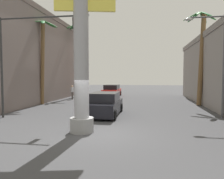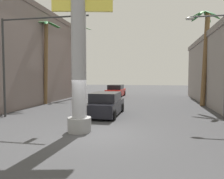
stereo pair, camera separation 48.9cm
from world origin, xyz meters
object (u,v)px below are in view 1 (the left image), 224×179
at_px(palm_tree_mid_left, 43,52).
at_px(traffic_light_mast, 26,47).
at_px(car_far, 112,91).
at_px(street_lamp, 217,55).
at_px(car_lead, 105,104).
at_px(palm_tree_mid_right, 201,50).
at_px(pedestrian_far_left, 72,91).
at_px(neon_sign_pole, 81,15).
at_px(palm_tree_far_left, 76,53).

bearing_deg(palm_tree_mid_left, traffic_light_mast, -71.07).
bearing_deg(car_far, street_lamp, -56.33).
xyz_separation_m(traffic_light_mast, palm_tree_mid_left, (-2.31, 6.73, 0.40)).
height_order(car_lead, palm_tree_mid_right, palm_tree_mid_right).
bearing_deg(car_far, pedestrian_far_left, -132.40).
relative_size(neon_sign_pole, traffic_light_mast, 1.80).
bearing_deg(street_lamp, pedestrian_far_left, 144.61).
relative_size(street_lamp, palm_tree_mid_left, 0.83).
height_order(neon_sign_pole, pedestrian_far_left, neon_sign_pole).
xyz_separation_m(neon_sign_pole, car_far, (-1.56, 18.54, -4.76)).
bearing_deg(traffic_light_mast, car_lead, 22.58).
xyz_separation_m(palm_tree_mid_right, palm_tree_far_left, (-13.87, 6.08, 0.62)).
xyz_separation_m(car_far, palm_tree_far_left, (-4.41, -1.32, 4.94)).
bearing_deg(palm_tree_far_left, traffic_light_mast, -83.87).
distance_m(car_far, palm_tree_mid_right, 12.76).
bearing_deg(traffic_light_mast, pedestrian_far_left, 95.49).
height_order(car_lead, palm_tree_far_left, palm_tree_far_left).
bearing_deg(palm_tree_mid_left, car_lead, -34.71).
bearing_deg(pedestrian_far_left, car_lead, -58.92).
xyz_separation_m(traffic_light_mast, car_far, (2.86, 15.76, -3.78)).
height_order(car_lead, palm_tree_mid_left, palm_tree_mid_left).
xyz_separation_m(neon_sign_pole, palm_tree_far_left, (-5.96, 17.22, 0.18)).
height_order(palm_tree_far_left, pedestrian_far_left, palm_tree_far_left).
relative_size(palm_tree_mid_right, palm_tree_far_left, 0.92).
height_order(street_lamp, palm_tree_mid_right, palm_tree_mid_right).
bearing_deg(palm_tree_mid_right, palm_tree_mid_left, -173.64).
relative_size(traffic_light_mast, palm_tree_mid_left, 0.80).
xyz_separation_m(traffic_light_mast, pedestrian_far_left, (-1.10, 11.43, -3.57)).
distance_m(palm_tree_mid_left, pedestrian_far_left, 6.27).
bearing_deg(palm_tree_mid_left, street_lamp, -17.69).
xyz_separation_m(car_lead, palm_tree_far_left, (-6.18, 12.51, 4.94)).
relative_size(street_lamp, palm_tree_mid_right, 0.77).
relative_size(car_lead, palm_tree_mid_left, 0.59).
xyz_separation_m(car_lead, palm_tree_mid_left, (-6.94, 4.81, 4.19)).
distance_m(palm_tree_mid_left, palm_tree_far_left, 7.78).
distance_m(palm_tree_mid_right, pedestrian_far_left, 14.36).
height_order(palm_tree_mid_left, pedestrian_far_left, palm_tree_mid_left).
relative_size(car_lead, car_far, 0.99).
bearing_deg(car_lead, palm_tree_mid_left, 145.29).
height_order(traffic_light_mast, car_far, traffic_light_mast).
distance_m(neon_sign_pole, street_lamp, 9.10).
relative_size(palm_tree_mid_left, palm_tree_far_left, 0.86).
bearing_deg(palm_tree_mid_right, neon_sign_pole, -125.34).
bearing_deg(palm_tree_mid_right, pedestrian_far_left, 167.14).
bearing_deg(street_lamp, car_far, 123.67).
bearing_deg(street_lamp, neon_sign_pole, -146.25).
xyz_separation_m(neon_sign_pole, car_lead, (0.22, 4.71, -4.76)).
xyz_separation_m(palm_tree_mid_left, pedestrian_far_left, (1.21, 4.69, -3.97)).
height_order(car_far, palm_tree_far_left, palm_tree_far_left).
relative_size(street_lamp, pedestrian_far_left, 4.06).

